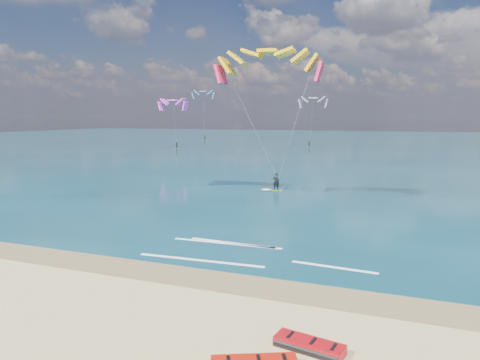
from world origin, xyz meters
name	(u,v)px	position (x,y,z in m)	size (l,w,h in m)	color
ground	(324,174)	(0.00, 40.00, 0.00)	(320.00, 320.00, 0.00)	tan
wet_sand_strip	(190,276)	(0.00, 3.00, 0.00)	(320.00, 2.40, 0.01)	brown
sea	(364,144)	(0.00, 104.00, 0.02)	(320.00, 200.00, 0.04)	#0B343F
packed_kite_mid	(309,350)	(6.24, -1.24, 0.00)	(2.34, 1.01, 0.37)	#A70B12
kitesurfer_main	(272,116)	(-1.80, 22.48, 7.20)	(8.41, 8.07, 13.86)	#9EC817
shoreline_foam	(238,252)	(0.87, 6.89, 0.05)	(11.72, 3.82, 0.01)	white
distant_kites	(283,122)	(-15.70, 79.83, 5.81)	(89.97, 37.03, 14.13)	#F247DD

